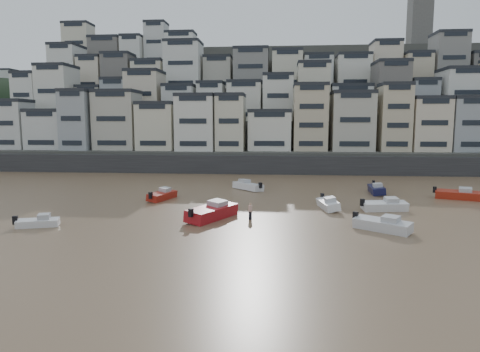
# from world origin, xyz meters

# --- Properties ---
(harbor_wall) EXTENTS (140.00, 3.00, 3.50)m
(harbor_wall) POSITION_xyz_m (10.00, 65.00, 1.75)
(harbor_wall) COLOR #38383A
(harbor_wall) RESTS_ON ground
(hillside) EXTENTS (141.04, 66.00, 50.00)m
(hillside) POSITION_xyz_m (14.73, 104.84, 13.01)
(hillside) COLOR #4C4C47
(hillside) RESTS_ON ground
(boat_g) EXTENTS (6.19, 3.94, 1.61)m
(boat_g) POSITION_xyz_m (36.44, 39.97, 0.80)
(boat_g) COLOR #A12413
(boat_g) RESTS_ON ground
(boat_b) EXTENTS (5.66, 4.87, 1.55)m
(boat_b) POSITION_xyz_m (22.77, 22.64, 0.77)
(boat_b) COLOR silver
(boat_b) RESTS_ON ground
(boat_c) EXTENTS (5.46, 7.56, 1.99)m
(boat_c) POSITION_xyz_m (6.44, 26.04, 0.99)
(boat_c) COLOR #A2141B
(boat_c) RESTS_ON ground
(boat_d) EXTENTS (5.70, 2.64, 1.49)m
(boat_d) POSITION_xyz_m (25.20, 31.80, 0.75)
(boat_d) COLOR silver
(boat_d) RESTS_ON ground
(boat_e) EXTENTS (2.57, 5.47, 1.43)m
(boat_e) POSITION_xyz_m (18.95, 32.20, 0.72)
(boat_e) COLOR white
(boat_e) RESTS_ON ground
(boat_f) EXTENTS (3.32, 5.66, 1.47)m
(boat_f) POSITION_xyz_m (-1.64, 36.32, 0.73)
(boat_f) COLOR #A11E13
(boat_f) RESTS_ON ground
(boat_j) EXTENTS (4.39, 2.52, 1.14)m
(boat_j) POSITION_xyz_m (-9.64, 21.28, 0.57)
(boat_j) COLOR silver
(boat_j) RESTS_ON ground
(boat_h) EXTENTS (5.39, 5.47, 1.58)m
(boat_h) POSITION_xyz_m (8.82, 45.17, 0.79)
(boat_h) COLOR silver
(boat_h) RESTS_ON ground
(boat_i) EXTENTS (2.23, 5.87, 1.57)m
(boat_i) POSITION_xyz_m (26.93, 43.66, 0.79)
(boat_i) COLOR #12143A
(boat_i) RESTS_ON ground
(person_pink) EXTENTS (0.44, 0.44, 1.74)m
(person_pink) POSITION_xyz_m (10.38, 26.15, 0.87)
(person_pink) COLOR #CE9E91
(person_pink) RESTS_ON ground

